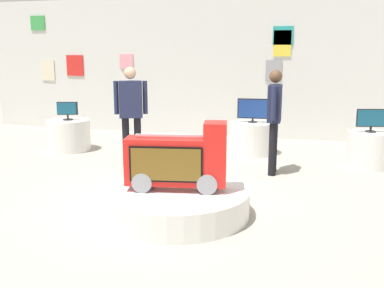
# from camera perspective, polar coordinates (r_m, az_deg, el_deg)

# --- Properties ---
(ground_plane) EXTENTS (30.00, 30.00, 0.00)m
(ground_plane) POSITION_cam_1_polar(r_m,az_deg,el_deg) (6.00, -3.65, -6.82)
(ground_plane) COLOR #A8A091
(back_wall_display) EXTENTS (12.27, 0.13, 3.13)m
(back_wall_display) POSITION_cam_1_polar(r_m,az_deg,el_deg) (10.14, 4.85, 9.84)
(back_wall_display) COLOR silver
(back_wall_display) RESTS_ON ground
(main_display_pedestal) EXTENTS (1.74, 1.74, 0.32)m
(main_display_pedestal) POSITION_cam_1_polar(r_m,az_deg,el_deg) (5.32, -2.04, -7.46)
(main_display_pedestal) COLOR silver
(main_display_pedestal) RESTS_ON ground
(novelty_firetruck_tv) EXTENTS (1.21, 0.55, 0.81)m
(novelty_firetruck_tv) POSITION_cam_1_polar(r_m,az_deg,el_deg) (5.17, -1.84, -2.35)
(novelty_firetruck_tv) COLOR gray
(novelty_firetruck_tv) RESTS_ON main_display_pedestal
(display_pedestal_left_rear) EXTENTS (0.71, 0.71, 0.60)m
(display_pedestal_left_rear) POSITION_cam_1_polar(r_m,az_deg,el_deg) (7.99, 21.82, -0.69)
(display_pedestal_left_rear) COLOR silver
(display_pedestal_left_rear) RESTS_ON ground
(tv_on_left_rear) EXTENTS (0.49, 0.17, 0.39)m
(tv_on_left_rear) POSITION_cam_1_polar(r_m,az_deg,el_deg) (7.89, 22.11, 2.98)
(tv_on_left_rear) COLOR black
(tv_on_left_rear) RESTS_ON display_pedestal_left_rear
(display_pedestal_center_rear) EXTENTS (0.83, 0.83, 0.60)m
(display_pedestal_center_rear) POSITION_cam_1_polar(r_m,az_deg,el_deg) (8.50, 7.75, 0.77)
(display_pedestal_center_rear) COLOR silver
(display_pedestal_center_rear) RESTS_ON ground
(tv_on_center_rear) EXTENTS (0.58, 0.17, 0.45)m
(tv_on_center_rear) POSITION_cam_1_polar(r_m,az_deg,el_deg) (8.41, 7.85, 4.43)
(tv_on_center_rear) COLOR black
(tv_on_center_rear) RESTS_ON display_pedestal_center_rear
(display_pedestal_right_rear) EXTENTS (0.84, 0.84, 0.60)m
(display_pedestal_right_rear) POSITION_cam_1_polar(r_m,az_deg,el_deg) (9.04, -15.57, 1.11)
(display_pedestal_right_rear) COLOR silver
(display_pedestal_right_rear) RESTS_ON ground
(tv_on_right_rear) EXTENTS (0.39, 0.19, 0.35)m
(tv_on_right_rear) POSITION_cam_1_polar(r_m,az_deg,el_deg) (8.96, -15.76, 4.24)
(tv_on_right_rear) COLOR black
(tv_on_right_rear) RESTS_ON display_pedestal_right_rear
(shopper_browsing_near_truck) EXTENTS (0.53, 0.32, 1.67)m
(shopper_browsing_near_truck) POSITION_cam_1_polar(r_m,az_deg,el_deg) (7.51, -7.86, 4.53)
(shopper_browsing_near_truck) COLOR black
(shopper_browsing_near_truck) RESTS_ON ground
(shopper_browsing_rear) EXTENTS (0.21, 0.56, 1.64)m
(shopper_browsing_rear) POSITION_cam_1_polar(r_m,az_deg,el_deg) (7.02, 10.55, 3.82)
(shopper_browsing_rear) COLOR black
(shopper_browsing_rear) RESTS_ON ground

